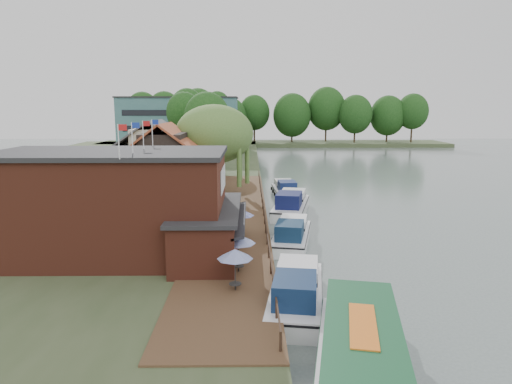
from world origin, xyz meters
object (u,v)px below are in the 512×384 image
object	(u,v)px
hotel_block	(180,125)
umbrella_0	(235,270)
cruiser_3	(285,188)
umbrella_1	(238,253)
cruiser_1	(292,231)
cottage_a	(166,166)
pub	(141,204)
cottage_c	(198,149)
willow	(215,152)
umbrella_4	(229,217)
cruiser_0	(296,286)
swan	(359,365)
tour_boat	(362,366)
cruiser_2	(291,202)
umbrella_3	(240,224)
cottage_b	(156,156)
umbrella_2	(226,237)

from	to	relation	value
hotel_block	umbrella_0	world-z (taller)	hotel_block
cruiser_3	umbrella_0	bearing A→B (deg)	-102.49
umbrella_1	cruiser_1	size ratio (longest dim) A/B	0.25
cottage_a	hotel_block	bearing A→B (deg)	97.13
pub	cottage_c	world-z (taller)	cottage_c
pub	cottage_c	bearing A→B (deg)	90.00
cottage_a	pub	bearing A→B (deg)	-86.19
willow	umbrella_4	bearing A→B (deg)	-81.06
cruiser_0	swan	world-z (taller)	cruiser_0
willow	tour_boat	world-z (taller)	willow
cruiser_2	cruiser_3	bearing A→B (deg)	101.06
umbrella_3	tour_boat	xyz separation A→B (m)	(5.09, -18.25, -0.87)
cottage_c	umbrella_3	xyz separation A→B (m)	(6.62, -30.39, -2.96)
tour_boat	umbrella_4	bearing A→B (deg)	117.84
cruiser_3	hotel_block	bearing A→B (deg)	110.41
cottage_a	cottage_c	distance (m)	19.03
cottage_b	umbrella_4	size ratio (longest dim) A/B	4.04
umbrella_3	cruiser_0	world-z (taller)	umbrella_3
cottage_b	cottage_c	size ratio (longest dim) A/B	1.13
cottage_a	cruiser_2	size ratio (longest dim) A/B	0.81
cottage_c	willow	xyz separation A→B (m)	(3.50, -14.00, 0.96)
hotel_block	willow	xyz separation A→B (m)	(11.50, -51.00, -0.94)
hotel_block	cottage_c	xyz separation A→B (m)	(8.00, -37.00, -1.90)
pub	cruiser_2	xyz separation A→B (m)	(11.74, 16.46, -3.34)
cruiser_2	swan	distance (m)	29.13
umbrella_3	cruiser_1	xyz separation A→B (m)	(4.21, 2.01, -1.15)
hotel_block	umbrella_2	world-z (taller)	hotel_block
umbrella_1	tour_boat	bearing A→B (deg)	-65.60
cottage_b	cruiser_1	xyz separation A→B (m)	(14.83, -19.39, -4.12)
cottage_c	willow	bearing A→B (deg)	-75.96
willow	cruiser_0	world-z (taller)	willow
willow	umbrella_0	xyz separation A→B (m)	(3.10, -26.50, -3.93)
umbrella_1	swan	bearing A→B (deg)	-59.03
hotel_block	swan	distance (m)	86.31
umbrella_2	cottage_c	bearing A→B (deg)	99.53
cruiser_1	umbrella_2	bearing A→B (deg)	-120.92
cruiser_0	cruiser_2	world-z (taller)	cruiser_2
pub	cottage_a	world-z (taller)	cottage_a
cottage_b	umbrella_3	xyz separation A→B (m)	(10.62, -21.39, -2.96)
umbrella_4	cruiser_0	bearing A→B (deg)	-70.32
cottage_c	hotel_block	bearing A→B (deg)	102.20
umbrella_0	cruiser_2	size ratio (longest dim) A/B	0.22
cruiser_0	cruiser_1	world-z (taller)	cruiser_0
pub	umbrella_4	distance (m)	8.45
cruiser_0	cruiser_3	bearing A→B (deg)	95.17
umbrella_2	tour_boat	size ratio (longest dim) A/B	0.18
cruiser_2	cottage_c	bearing A→B (deg)	135.40
umbrella_2	tour_boat	world-z (taller)	umbrella_2
umbrella_2	cruiser_3	world-z (taller)	umbrella_2
willow	tour_boat	bearing A→B (deg)	-76.67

